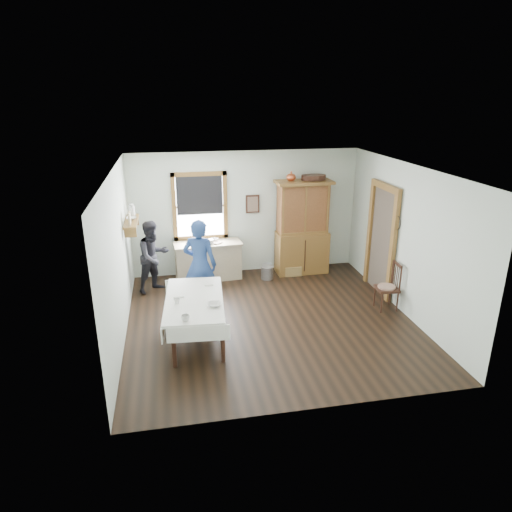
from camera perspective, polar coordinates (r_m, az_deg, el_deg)
name	(u,v)px	position (r m, az deg, el deg)	size (l,w,h in m)	color
room	(270,249)	(7.74, 1.81, 0.90)	(5.01, 5.01, 2.70)	black
window	(200,203)	(9.88, -7.04, 6.59)	(1.18, 0.07, 1.48)	white
doorway	(382,237)	(9.37, 15.45, 2.36)	(0.09, 1.14, 2.22)	#4D4237
wall_shelf	(131,220)	(9.01, -15.33, 4.40)	(0.24, 1.00, 0.44)	brown
framed_picture	(253,204)	(10.04, -0.43, 6.51)	(0.30, 0.04, 0.40)	#381D13
rug_beater	(398,216)	(8.75, 17.29, 4.76)	(0.27, 0.27, 0.01)	black
work_counter	(208,261)	(9.94, -5.98, -0.60)	(1.43, 0.54, 0.82)	tan
china_hutch	(302,228)	(10.13, 5.83, 3.56)	(1.22, 0.58, 2.08)	brown
dining_table	(195,319)	(7.60, -7.63, -7.77)	(0.95, 1.81, 0.72)	white
spindle_chair	(387,286)	(8.84, 16.07, -3.66)	(0.42, 0.42, 0.91)	#381D13
pail	(267,273)	(9.97, 1.41, -2.08)	(0.27, 0.27, 0.28)	#94959C
wicker_basket	(292,270)	(10.23, 4.54, -1.76)	(0.37, 0.26, 0.22)	#9E7C48
woman_blue	(200,268)	(8.50, -7.00, -1.47)	(0.58, 0.38, 1.59)	navy
figure_dark	(154,259)	(9.43, -12.66, -0.37)	(0.67, 0.52, 1.37)	black
table_cup_a	(185,318)	(6.76, -8.81, -7.65)	(0.12, 0.12, 0.09)	silver
table_cup_b	(177,301)	(7.30, -9.84, -5.57)	(0.09, 0.09, 0.09)	silver
table_bowl	(214,304)	(7.15, -5.23, -6.04)	(0.24, 0.24, 0.06)	silver
counter_book	(212,243)	(9.74, -5.48, 1.59)	(0.15, 0.21, 0.02)	brown
counter_bowl	(214,240)	(9.90, -5.31, 2.03)	(0.19, 0.19, 0.06)	silver
shelf_bowl	(131,218)	(9.01, -15.33, 4.56)	(0.22, 0.22, 0.05)	silver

